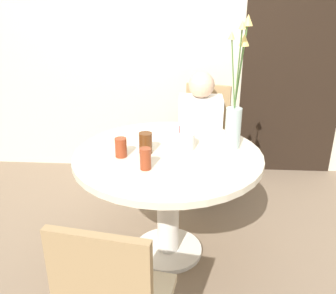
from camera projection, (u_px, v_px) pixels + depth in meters
ground_plane at (168, 251)px, 2.53m from camera, size 16.00×16.00×0.00m
wall_back at (178, 31)px, 3.24m from camera, size 8.00×0.05×2.60m
doorway_panel at (295, 65)px, 3.26m from camera, size 0.90×0.01×2.05m
dining_table at (168, 175)px, 2.30m from camera, size 1.14×1.14×0.73m
chair_far_back at (204, 133)px, 3.18m from camera, size 0.49×0.49×0.90m
birthday_cake at (179, 141)px, 2.29m from camera, size 0.19×0.19×0.15m
flower_vase at (235, 110)px, 2.23m from camera, size 0.14×0.23×0.78m
side_plate at (205, 167)px, 2.07m from camera, size 0.17×0.17×0.01m
drink_glass_0 at (146, 143)px, 2.23m from camera, size 0.08×0.08×0.13m
drink_glass_1 at (121, 147)px, 2.18m from camera, size 0.07×0.07×0.11m
drink_glass_2 at (145, 159)px, 2.03m from camera, size 0.06×0.06×0.12m
person_boy at (199, 141)px, 3.04m from camera, size 0.34×0.24×1.06m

